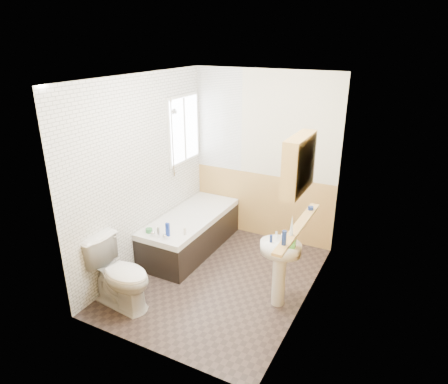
{
  "coord_description": "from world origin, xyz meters",
  "views": [
    {
      "loc": [
        2.06,
        -3.83,
        2.92
      ],
      "look_at": [
        0.0,
        0.15,
        1.15
      ],
      "focal_mm": 32.0,
      "sensor_mm": 36.0,
      "label": 1
    }
  ],
  "objects_px": {
    "toilet": "(119,274)",
    "sink": "(280,261)",
    "medicine_cabinet": "(299,164)",
    "bathtub": "(191,231)",
    "pine_shelf": "(298,227)"
  },
  "relations": [
    {
      "from": "bathtub",
      "to": "medicine_cabinet",
      "type": "height_order",
      "value": "medicine_cabinet"
    },
    {
      "from": "bathtub",
      "to": "pine_shelf",
      "type": "relative_size",
      "value": 1.32
    },
    {
      "from": "toilet",
      "to": "medicine_cabinet",
      "type": "relative_size",
      "value": 1.32
    },
    {
      "from": "sink",
      "to": "pine_shelf",
      "type": "height_order",
      "value": "pine_shelf"
    },
    {
      "from": "bathtub",
      "to": "medicine_cabinet",
      "type": "relative_size",
      "value": 2.76
    },
    {
      "from": "bathtub",
      "to": "pine_shelf",
      "type": "distance_m",
      "value": 2.06
    },
    {
      "from": "bathtub",
      "to": "medicine_cabinet",
      "type": "bearing_deg",
      "value": -23.65
    },
    {
      "from": "sink",
      "to": "medicine_cabinet",
      "type": "xyz_separation_m",
      "value": [
        0.17,
        -0.13,
        1.19
      ]
    },
    {
      "from": "bathtub",
      "to": "toilet",
      "type": "relative_size",
      "value": 2.09
    },
    {
      "from": "bathtub",
      "to": "medicine_cabinet",
      "type": "distance_m",
      "value": 2.41
    },
    {
      "from": "bathtub",
      "to": "toilet",
      "type": "bearing_deg",
      "value": -91.17
    },
    {
      "from": "toilet",
      "to": "medicine_cabinet",
      "type": "distance_m",
      "value": 2.34
    },
    {
      "from": "toilet",
      "to": "sink",
      "type": "xyz_separation_m",
      "value": [
        1.6,
        0.84,
        0.17
      ]
    },
    {
      "from": "sink",
      "to": "medicine_cabinet",
      "type": "relative_size",
      "value": 1.45
    },
    {
      "from": "toilet",
      "to": "sink",
      "type": "bearing_deg",
      "value": -56.52
    }
  ]
}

